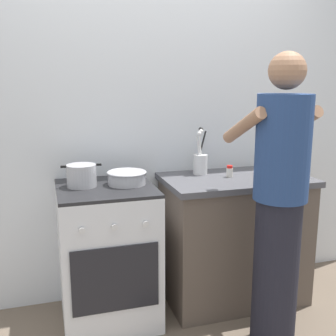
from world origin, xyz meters
name	(u,v)px	position (x,y,z in m)	size (l,w,h in m)	color
ground	(166,320)	(0.00, 0.00, 0.00)	(6.00, 6.00, 0.00)	#6B5B4C
back_wall	(173,123)	(0.20, 0.50, 1.25)	(3.20, 0.10, 2.50)	silver
countertop	(234,238)	(0.55, 0.15, 0.45)	(1.00, 0.60, 0.90)	brown
stove_range	(108,254)	(-0.35, 0.15, 0.45)	(0.60, 0.62, 0.90)	silver
pot	(82,176)	(-0.49, 0.19, 0.97)	(0.25, 0.18, 0.14)	#B2B2B7
mixing_bowl	(127,177)	(-0.21, 0.17, 0.95)	(0.25, 0.25, 0.08)	#B7B7BC
utensil_crock	(200,162)	(0.34, 0.31, 0.99)	(0.10, 0.10, 0.33)	silver
spice_bottle	(230,171)	(0.51, 0.16, 0.94)	(0.04, 0.04, 0.08)	silver
oil_bottle	(272,162)	(0.78, 0.07, 1.01)	(0.06, 0.06, 0.26)	gold
person	(279,206)	(0.54, -0.41, 0.86)	(0.41, 0.50, 1.70)	black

